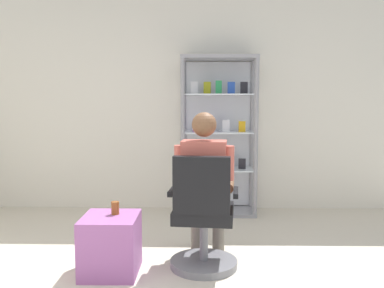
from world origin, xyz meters
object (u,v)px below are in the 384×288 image
object	(u,v)px
office_chair	(203,223)
storage_crate	(111,244)
display_cabinet_main	(218,134)
seated_shopkeeper	(205,180)
tea_glass	(115,208)

from	to	relation	value
office_chair	storage_crate	bearing A→B (deg)	-174.45
office_chair	storage_crate	distance (m)	0.76
display_cabinet_main	storage_crate	distance (m)	2.20
display_cabinet_main	seated_shopkeeper	size ratio (longest dim) A/B	1.47
office_chair	tea_glass	xyz separation A→B (m)	(-0.71, -0.02, 0.12)
seated_shopkeeper	tea_glass	xyz separation A→B (m)	(-0.73, -0.18, -0.19)
display_cabinet_main	seated_shopkeeper	distance (m)	1.65
seated_shopkeeper	tea_glass	size ratio (longest dim) A/B	12.45
seated_shopkeeper	storage_crate	xyz separation A→B (m)	(-0.76, -0.23, -0.48)
seated_shopkeeper	storage_crate	size ratio (longest dim) A/B	2.74
display_cabinet_main	office_chair	world-z (taller)	display_cabinet_main
display_cabinet_main	office_chair	xyz separation A→B (m)	(-0.20, -1.78, -0.57)
office_chair	display_cabinet_main	bearing A→B (deg)	83.65
seated_shopkeeper	tea_glass	distance (m)	0.77
display_cabinet_main	seated_shopkeeper	bearing A→B (deg)	-96.41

